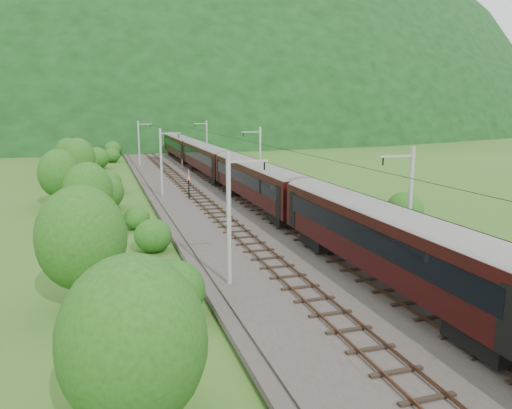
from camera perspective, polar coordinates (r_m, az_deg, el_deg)
name	(u,v)px	position (r m, az deg, el deg)	size (l,w,h in m)	color
ground	(323,278)	(32.69, 7.65, -8.32)	(600.00, 600.00, 0.00)	#2C571B
railbed	(271,237)	(41.49, 1.77, -3.78)	(14.00, 220.00, 0.30)	#38332D
track_left	(244,237)	(40.73, -1.42, -3.75)	(2.40, 220.00, 0.27)	brown
track_right	(298,233)	(42.27, 4.84, -3.23)	(2.40, 220.00, 0.27)	brown
catenary_left	(162,161)	(60.57, -10.72, 4.96)	(2.54, 192.28, 8.00)	gray
catenary_right	(260,157)	(63.21, 0.41, 5.41)	(2.54, 192.28, 8.00)	gray
overhead_wires	(272,154)	(40.26, 1.83, 5.82)	(4.83, 198.00, 0.03)	black
mountain_main	(121,126)	(288.31, -15.14, 8.64)	(504.00, 360.00, 244.00)	black
train	(228,162)	(63.85, -3.25, 4.83)	(3.26, 155.99, 5.68)	black
hazard_post_near	(189,174)	(74.34, -7.69, 3.44)	(0.14, 0.14, 1.35)	red
hazard_post_far	(182,163)	(87.74, -8.44, 4.66)	(0.17, 0.17, 1.56)	red
signal	(189,187)	(57.95, -7.68, 2.05)	(0.28, 0.28, 2.49)	black
vegetation_left	(100,204)	(43.68, -17.44, 0.06)	(12.49, 149.17, 6.86)	#214412
vegetation_right	(424,223)	(44.21, 18.70, -1.99)	(6.93, 96.84, 3.02)	#214412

